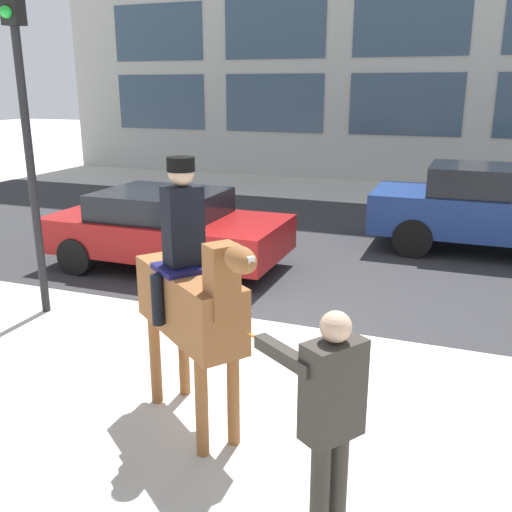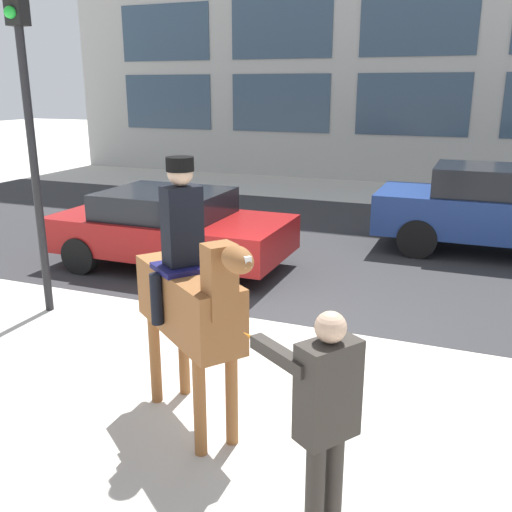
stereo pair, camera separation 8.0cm
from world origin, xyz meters
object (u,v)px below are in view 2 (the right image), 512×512
at_px(street_car_far_lane, 501,209).
at_px(traffic_light, 25,92).
at_px(mounted_horse_lead, 190,295).
at_px(street_car_near_lane, 170,227).
at_px(pedestrian_bystander, 324,416).

relative_size(street_car_far_lane, traffic_light, 1.01).
xyz_separation_m(street_car_far_lane, traffic_light, (-5.93, -5.43, 2.12)).
xyz_separation_m(mounted_horse_lead, street_car_near_lane, (-2.64, 4.20, -0.57)).
bearing_deg(mounted_horse_lead, pedestrian_bystander, 2.76).
relative_size(pedestrian_bystander, street_car_far_lane, 0.38).
relative_size(mounted_horse_lead, street_car_near_lane, 0.61).
relative_size(mounted_horse_lead, pedestrian_bystander, 1.42).
xyz_separation_m(pedestrian_bystander, traffic_light, (-4.76, 2.79, 1.95)).
relative_size(pedestrian_bystander, traffic_light, 0.39).
xyz_separation_m(pedestrian_bystander, street_car_far_lane, (1.18, 8.22, -0.16)).
distance_m(mounted_horse_lead, pedestrian_bystander, 1.85).
bearing_deg(street_car_far_lane, pedestrian_bystander, -98.15).
relative_size(street_car_near_lane, street_car_far_lane, 0.89).
bearing_deg(mounted_horse_lead, street_car_near_lane, 159.32).
xyz_separation_m(mounted_horse_lead, street_car_far_lane, (2.69, 7.19, -0.42)).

